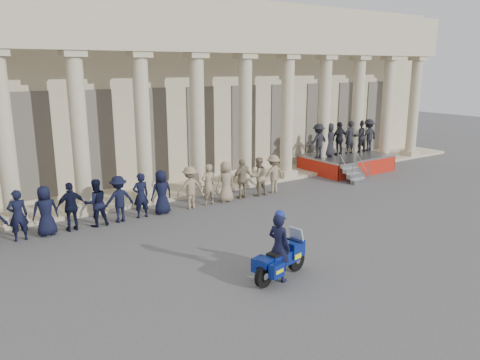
# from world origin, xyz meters

# --- Properties ---
(ground) EXTENTS (90.00, 90.00, 0.00)m
(ground) POSITION_xyz_m (0.00, 0.00, 0.00)
(ground) COLOR #47474A
(ground) RESTS_ON ground
(building) EXTENTS (40.00, 12.50, 9.00)m
(building) POSITION_xyz_m (-0.00, 14.74, 4.52)
(building) COLOR tan
(building) RESTS_ON ground
(officer_rank) EXTENTS (18.92, 0.67, 1.76)m
(officer_rank) POSITION_xyz_m (-4.63, 6.21, 0.88)
(officer_rank) COLOR black
(officer_rank) RESTS_ON ground
(reviewing_stand) EXTENTS (5.19, 4.24, 2.75)m
(reviewing_stand) POSITION_xyz_m (10.50, 7.65, 1.56)
(reviewing_stand) COLOR gray
(reviewing_stand) RESTS_ON ground
(motorcycle) EXTENTS (2.04, 1.01, 1.32)m
(motorcycle) POSITION_xyz_m (-1.23, -1.02, 0.57)
(motorcycle) COLOR black
(motorcycle) RESTS_ON ground
(rider) EXTENTS (0.60, 0.78, 2.00)m
(rider) POSITION_xyz_m (-1.34, -1.04, 0.99)
(rider) COLOR black
(rider) RESTS_ON ground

